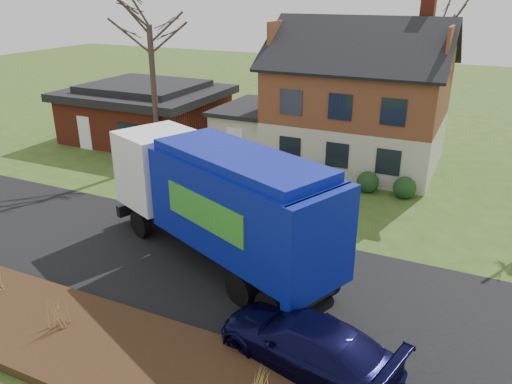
% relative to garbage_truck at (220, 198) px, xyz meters
% --- Properties ---
extents(ground, '(120.00, 120.00, 0.00)m').
position_rel_garbage_truck_xyz_m(ground, '(-0.59, -0.50, -2.59)').
color(ground, '#334D19').
rests_on(ground, ground).
extents(road, '(80.00, 7.00, 0.02)m').
position_rel_garbage_truck_xyz_m(road, '(-0.59, -0.50, -2.58)').
color(road, black).
rests_on(road, ground).
extents(mulch_verge, '(80.00, 3.50, 0.30)m').
position_rel_garbage_truck_xyz_m(mulch_verge, '(-0.59, -5.80, -2.44)').
color(mulch_verge, black).
rests_on(mulch_verge, ground).
extents(main_house, '(12.95, 8.95, 9.26)m').
position_rel_garbage_truck_xyz_m(main_house, '(0.90, 13.41, 1.44)').
color(main_house, beige).
rests_on(main_house, ground).
extents(ranch_house, '(9.80, 8.20, 3.70)m').
position_rel_garbage_truck_xyz_m(ranch_house, '(-12.59, 12.50, -0.77)').
color(ranch_house, maroon).
rests_on(ranch_house, ground).
extents(garbage_truck, '(10.72, 6.71, 4.49)m').
position_rel_garbage_truck_xyz_m(garbage_truck, '(0.00, 0.00, 0.00)').
color(garbage_truck, black).
rests_on(garbage_truck, ground).
extents(silver_sedan, '(5.09, 1.93, 1.66)m').
position_rel_garbage_truck_xyz_m(silver_sedan, '(-1.76, 4.73, -1.76)').
color(silver_sedan, '#9E9FA5').
rests_on(silver_sedan, ground).
extents(navy_wagon, '(5.52, 3.30, 1.50)m').
position_rel_garbage_truck_xyz_m(navy_wagon, '(4.69, -3.90, -1.84)').
color(navy_wagon, black).
rests_on(navy_wagon, ground).
extents(tree_front_west, '(3.59, 3.59, 10.66)m').
position_rel_garbage_truck_xyz_m(tree_front_west, '(-8.81, 8.45, 6.20)').
color(tree_front_west, '#3F2F25').
rests_on(tree_front_west, ground).
extents(tree_back, '(3.18, 3.18, 10.08)m').
position_rel_garbage_truck_xyz_m(tree_back, '(4.51, 20.55, 5.82)').
color(tree_back, '#3D2F24').
rests_on(tree_back, ground).
extents(grass_clump_mid, '(0.37, 0.31, 1.04)m').
position_rel_garbage_truck_xyz_m(grass_clump_mid, '(-2.31, -5.66, -1.77)').
color(grass_clump_mid, '#AE814C').
rests_on(grass_clump_mid, mulch_verge).
extents(grass_clump_east, '(0.34, 0.28, 0.86)m').
position_rel_garbage_truck_xyz_m(grass_clump_east, '(4.15, -5.67, -1.86)').
color(grass_clump_east, tan).
rests_on(grass_clump_east, mulch_verge).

